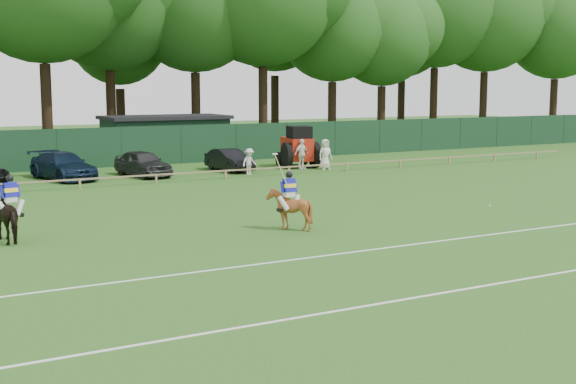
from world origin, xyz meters
TOP-DOWN VIEW (x-y plane):
  - ground at (0.00, 0.00)m, footprint 160.00×160.00m
  - horse_dark at (-8.31, 5.92)m, footprint 1.17×2.07m
  - horse_chestnut at (0.66, 3.21)m, footprint 1.24×1.39m
  - sedan_navy at (-2.86, 22.06)m, footprint 3.18×5.46m
  - hatch_grey at (1.42, 21.33)m, footprint 2.48×4.61m
  - estate_black at (6.83, 21.41)m, footprint 1.65×4.08m
  - spectator_left at (7.01, 19.10)m, footprint 1.09×0.79m
  - spectator_mid at (11.06, 20.07)m, footprint 1.17×0.71m
  - spectator_right at (12.31, 19.34)m, footprint 0.91×0.59m
  - rider_dark at (-8.31, 5.91)m, footprint 0.93×0.43m
  - rider_chestnut at (0.66, 3.20)m, footprint 0.94×0.58m
  - polo_ball at (10.62, 3.54)m, footprint 0.09×0.09m
  - pitch_lines at (0.00, -3.50)m, footprint 60.00×5.10m
  - pitch_rail at (0.00, 18.00)m, footprint 62.10×0.10m
  - perimeter_fence at (0.00, 27.00)m, footprint 92.08×0.08m
  - utility_shed at (6.00, 30.00)m, footprint 8.40×4.40m
  - tree_row at (2.00, 35.00)m, footprint 96.00×12.00m
  - tractor at (11.53, 21.34)m, footprint 2.62×3.41m

SIDE VIEW (x-z plane):
  - ground at x=0.00m, z-range 0.00..0.00m
  - tree_row at x=2.00m, z-range -10.50..10.50m
  - pitch_lines at x=0.00m, z-range 0.00..0.01m
  - polo_ball at x=10.62m, z-range 0.00..0.09m
  - pitch_rail at x=0.00m, z-range 0.20..0.70m
  - estate_black at x=6.83m, z-range 0.00..1.32m
  - sedan_navy at x=-2.86m, z-range 0.00..1.49m
  - hatch_grey at x=1.42m, z-range 0.00..1.49m
  - horse_chestnut at x=0.66m, z-range 0.00..1.51m
  - spectator_left at x=7.01m, z-range 0.00..1.51m
  - horse_dark at x=-8.31m, z-range 0.00..1.66m
  - spectator_right at x=12.31m, z-range 0.00..1.85m
  - spectator_mid at x=11.06m, z-range 0.00..1.86m
  - tractor at x=11.53m, z-range -0.07..2.51m
  - perimeter_fence at x=0.00m, z-range 0.00..2.50m
  - rider_chestnut at x=0.66m, z-range 0.43..2.48m
  - utility_shed at x=6.00m, z-range 0.02..3.06m
  - rider_dark at x=-8.31m, z-range 0.86..2.27m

